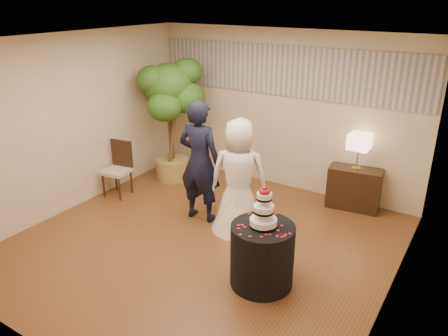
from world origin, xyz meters
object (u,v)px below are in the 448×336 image
Objects in this scene: cake_table at (262,255)px; side_chair at (116,170)px; groom at (200,161)px; table_lamp at (358,152)px; console at (354,188)px; ficus_tree at (170,120)px; bride at (239,176)px; wedding_cake at (264,207)px.

side_chair is at bearing 165.05° from cake_table.
groom is at bearing 148.44° from cake_table.
groom is 3.29× the size of table_lamp.
console is 3.45m from ficus_tree.
bride reaches higher than wedding_cake.
bride is at bearing -25.58° from ficus_tree.
wedding_cake is (0.00, 0.00, 0.65)m from cake_table.
table_lamp reaches higher than side_chair.
side_chair is at bearing -162.34° from console.
table_lamp is 4.07m from side_chair.
groom is at bearing -4.43° from side_chair.
side_chair is at bearing -107.67° from ficus_tree.
groom is 1.79m from side_chair.
groom is 1.71m from ficus_tree.
bride is at bearing 132.65° from wedding_cake.
groom is 2.53m from table_lamp.
side_chair is (-3.65, -1.73, 0.13)m from console.
cake_table is 3.66m from ficus_tree.
groom reaches higher than table_lamp.
groom is at bearing 148.44° from wedding_cake.
wedding_cake is 0.22× the size of ficus_tree.
wedding_cake reaches higher than table_lamp.
wedding_cake reaches higher than side_chair.
cake_table is at bearing -33.78° from ficus_tree.
cake_table is 0.65m from wedding_cake.
table_lamp is 3.36m from ficus_tree.
table_lamp is (0.32, 2.62, 0.59)m from cake_table.
console is 4.04m from side_chair.
groom is 1.89m from wedding_cake.
cake_table is 0.34× the size of ficus_tree.
cake_table is 0.95× the size of console.
side_chair is (-3.33, 0.89, -0.57)m from wedding_cake.
bride is 3.36× the size of wedding_cake.
console is at bearing 83.06° from wedding_cake.
table_lamp is at bearing -150.80° from bride.
console is (1.25, 1.61, -0.51)m from bride.
groom is 1.11× the size of bride.
ficus_tree is at bearing 146.22° from cake_table.
wedding_cake is (1.61, -0.99, 0.10)m from groom.
cake_table is 2.71m from table_lamp.
groom is at bearing -36.24° from ficus_tree.
side_chair reaches higher than console.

